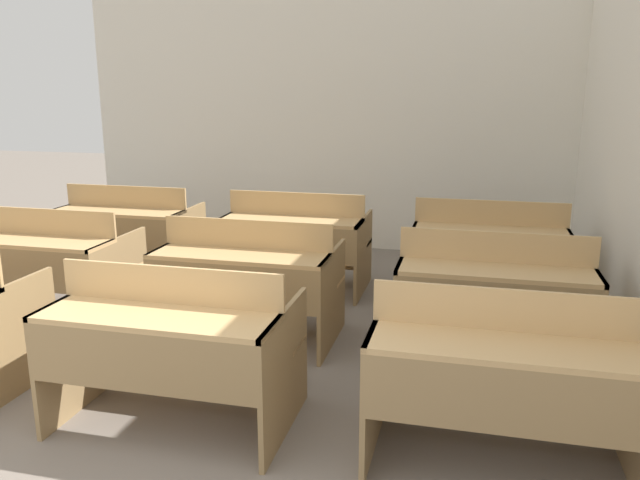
{
  "coord_description": "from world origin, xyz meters",
  "views": [
    {
      "loc": [
        1.71,
        -1.37,
        1.85
      ],
      "look_at": [
        0.66,
        2.92,
        0.77
      ],
      "focal_mm": 35.0,
      "sensor_mm": 36.0,
      "label": 1
    }
  ],
  "objects_px": {
    "bench_front_center": "(173,343)",
    "bench_third_left": "(128,230)",
    "bench_third_center": "(296,239)",
    "bench_front_right": "(502,375)",
    "bench_second_right": "(493,295)",
    "bench_third_right": "(488,250)",
    "bench_second_left": "(47,262)",
    "bench_second_center": "(248,278)"
  },
  "relations": [
    {
      "from": "bench_second_left",
      "to": "bench_third_right",
      "type": "relative_size",
      "value": 1.0
    },
    {
      "from": "bench_front_right",
      "to": "bench_third_right",
      "type": "relative_size",
      "value": 1.0
    },
    {
      "from": "bench_second_left",
      "to": "bench_third_center",
      "type": "xyz_separation_m",
      "value": [
        1.75,
        1.24,
        0.0
      ]
    },
    {
      "from": "bench_second_left",
      "to": "bench_third_right",
      "type": "height_order",
      "value": "same"
    },
    {
      "from": "bench_third_left",
      "to": "bench_second_right",
      "type": "bearing_deg",
      "value": -19.31
    },
    {
      "from": "bench_second_center",
      "to": "bench_third_left",
      "type": "bearing_deg",
      "value": 144.19
    },
    {
      "from": "bench_front_right",
      "to": "bench_third_center",
      "type": "xyz_separation_m",
      "value": [
        -1.76,
        2.49,
        0.0
      ]
    },
    {
      "from": "bench_second_left",
      "to": "bench_third_left",
      "type": "relative_size",
      "value": 1.0
    },
    {
      "from": "bench_third_center",
      "to": "bench_third_right",
      "type": "height_order",
      "value": "same"
    },
    {
      "from": "bench_third_center",
      "to": "bench_second_center",
      "type": "bearing_deg",
      "value": -90.55
    },
    {
      "from": "bench_second_right",
      "to": "bench_third_left",
      "type": "bearing_deg",
      "value": 160.69
    },
    {
      "from": "bench_second_right",
      "to": "bench_third_left",
      "type": "height_order",
      "value": "same"
    },
    {
      "from": "bench_second_left",
      "to": "bench_third_center",
      "type": "distance_m",
      "value": 2.15
    },
    {
      "from": "bench_second_right",
      "to": "bench_front_right",
      "type": "bearing_deg",
      "value": -89.57
    },
    {
      "from": "bench_front_center",
      "to": "bench_third_left",
      "type": "bearing_deg",
      "value": 124.97
    },
    {
      "from": "bench_front_center",
      "to": "bench_third_left",
      "type": "distance_m",
      "value": 3.06
    },
    {
      "from": "bench_second_left",
      "to": "bench_second_right",
      "type": "distance_m",
      "value": 3.5
    },
    {
      "from": "bench_third_left",
      "to": "bench_third_center",
      "type": "height_order",
      "value": "same"
    },
    {
      "from": "bench_third_right",
      "to": "bench_front_center",
      "type": "bearing_deg",
      "value": -124.55
    },
    {
      "from": "bench_second_left",
      "to": "bench_second_center",
      "type": "relative_size",
      "value": 1.0
    },
    {
      "from": "bench_second_center",
      "to": "bench_third_left",
      "type": "distance_m",
      "value": 2.14
    },
    {
      "from": "bench_third_left",
      "to": "bench_front_right",
      "type": "bearing_deg",
      "value": -35.29
    },
    {
      "from": "bench_front_right",
      "to": "bench_second_center",
      "type": "relative_size",
      "value": 1.0
    },
    {
      "from": "bench_second_right",
      "to": "bench_third_left",
      "type": "distance_m",
      "value": 3.7
    },
    {
      "from": "bench_second_center",
      "to": "bench_third_center",
      "type": "xyz_separation_m",
      "value": [
        0.01,
        1.26,
        0.0
      ]
    },
    {
      "from": "bench_third_left",
      "to": "bench_second_center",
      "type": "bearing_deg",
      "value": -35.81
    },
    {
      "from": "bench_front_right",
      "to": "bench_second_left",
      "type": "height_order",
      "value": "same"
    },
    {
      "from": "bench_front_right",
      "to": "bench_second_right",
      "type": "relative_size",
      "value": 1.0
    },
    {
      "from": "bench_second_center",
      "to": "bench_third_right",
      "type": "xyz_separation_m",
      "value": [
        1.75,
        1.26,
        0.0
      ]
    },
    {
      "from": "bench_second_center",
      "to": "bench_third_right",
      "type": "relative_size",
      "value": 1.0
    },
    {
      "from": "bench_front_right",
      "to": "bench_third_right",
      "type": "bearing_deg",
      "value": 90.48
    },
    {
      "from": "bench_second_right",
      "to": "bench_third_right",
      "type": "distance_m",
      "value": 1.23
    },
    {
      "from": "bench_third_right",
      "to": "bench_front_right",
      "type": "bearing_deg",
      "value": -89.52
    },
    {
      "from": "bench_third_right",
      "to": "bench_third_center",
      "type": "bearing_deg",
      "value": 179.81
    },
    {
      "from": "bench_third_center",
      "to": "bench_front_center",
      "type": "bearing_deg",
      "value": -89.79
    },
    {
      "from": "bench_third_center",
      "to": "bench_third_right",
      "type": "xyz_separation_m",
      "value": [
        1.74,
        -0.01,
        0.0
      ]
    },
    {
      "from": "bench_second_left",
      "to": "bench_second_center",
      "type": "height_order",
      "value": "same"
    },
    {
      "from": "bench_front_center",
      "to": "bench_second_right",
      "type": "bearing_deg",
      "value": 36.35
    },
    {
      "from": "bench_front_right",
      "to": "bench_second_right",
      "type": "height_order",
      "value": "same"
    },
    {
      "from": "bench_front_center",
      "to": "bench_third_right",
      "type": "bearing_deg",
      "value": 55.45
    },
    {
      "from": "bench_front_center",
      "to": "bench_third_right",
      "type": "xyz_separation_m",
      "value": [
        1.73,
        2.51,
        0.0
      ]
    },
    {
      "from": "bench_third_left",
      "to": "bench_third_center",
      "type": "distance_m",
      "value": 1.74
    }
  ]
}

